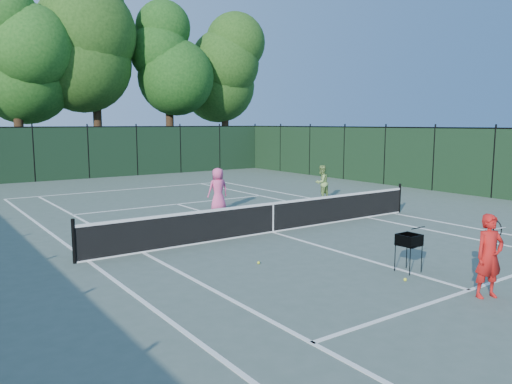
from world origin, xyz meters
TOP-DOWN VIEW (x-y plane):
  - ground at (0.00, 0.00)m, footprint 90.00×90.00m
  - sideline_doubles_left at (-5.49, 0.00)m, footprint 0.10×23.77m
  - sideline_doubles_right at (5.49, 0.00)m, footprint 0.10×23.77m
  - sideline_singles_left at (-4.12, 0.00)m, footprint 0.10×23.77m
  - sideline_singles_right at (4.12, 0.00)m, footprint 0.10×23.77m
  - baseline_far at (0.00, 11.88)m, footprint 10.97×0.10m
  - service_line_near at (0.00, -6.40)m, footprint 8.23×0.10m
  - service_line_far at (0.00, 6.40)m, footprint 8.23×0.10m
  - center_service_line at (0.00, 0.00)m, footprint 0.10×12.80m
  - tennis_net at (0.00, 0.00)m, footprint 11.69×0.09m
  - fence_far at (0.00, 18.00)m, footprint 24.00×0.05m
  - fence_right at (12.00, 0.00)m, footprint 0.05×36.00m
  - tree_2 at (-3.00, 21.80)m, footprint 6.00×6.00m
  - tree_3 at (2.00, 22.30)m, footprint 7.00×7.00m
  - tree_4 at (7.00, 21.60)m, footprint 6.20×6.20m
  - tree_5 at (12.00, 22.10)m, footprint 5.80×5.80m
  - coach at (-0.10, -6.80)m, footprint 1.03×0.55m
  - player_pink at (0.58, 4.15)m, footprint 0.83×0.58m
  - player_green at (5.56, 3.91)m, footprint 0.80×0.67m
  - ball_hopper at (0.02, -4.90)m, footprint 0.50×0.50m
  - loose_ball_near_cart at (-0.57, -5.31)m, footprint 0.07×0.07m
  - loose_ball_midcourt at (-2.33, -2.53)m, footprint 0.07×0.07m

SIDE VIEW (x-z plane):
  - ground at x=0.00m, z-range 0.00..0.00m
  - sideline_doubles_left at x=-5.49m, z-range 0.00..0.01m
  - sideline_doubles_right at x=5.49m, z-range 0.00..0.01m
  - sideline_singles_left at x=-4.12m, z-range 0.00..0.01m
  - sideline_singles_right at x=4.12m, z-range 0.00..0.01m
  - baseline_far at x=0.00m, z-range 0.00..0.01m
  - service_line_near at x=0.00m, z-range 0.00..0.01m
  - service_line_far at x=0.00m, z-range 0.00..0.01m
  - center_service_line at x=0.00m, z-range 0.00..0.01m
  - loose_ball_near_cart at x=-0.57m, z-range 0.00..0.07m
  - loose_ball_midcourt at x=-2.33m, z-range 0.00..0.07m
  - tennis_net at x=0.00m, z-range -0.05..1.01m
  - ball_hopper at x=0.02m, z-range 0.29..1.13m
  - player_green at x=5.56m, z-range 0.00..1.48m
  - coach at x=-0.10m, z-range 0.00..1.59m
  - player_pink at x=0.58m, z-range 0.00..1.60m
  - fence_far at x=0.00m, z-range 0.00..3.00m
  - fence_right at x=12.00m, z-range 0.00..3.00m
  - tree_5 at x=12.00m, z-range 1.59..13.82m
  - tree_2 at x=-3.00m, z-range 1.53..13.93m
  - tree_4 at x=7.00m, z-range 1.66..14.63m
  - tree_3 at x=2.00m, z-range 1.78..16.23m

